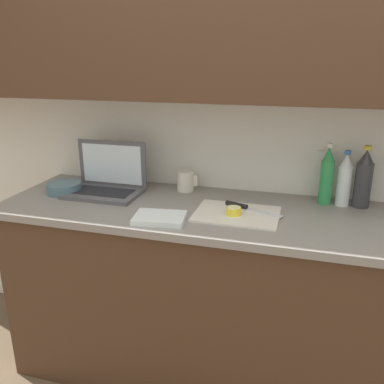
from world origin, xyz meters
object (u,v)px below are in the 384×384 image
(bottle_green_soda, at_px, (363,179))
(measuring_cup, at_px, (186,181))
(laptop, at_px, (107,181))
(lemon_half_cut, at_px, (234,211))
(bowl_white, at_px, (64,188))
(bottle_oil_tall, at_px, (344,181))
(knife, at_px, (243,207))
(cutting_board, at_px, (237,214))
(bottle_water_clear, at_px, (327,176))

(bottle_green_soda, xyz_separation_m, measuring_cup, (-0.87, 0.01, -0.08))
(laptop, xyz_separation_m, lemon_half_cut, (0.70, -0.15, -0.04))
(bottle_green_soda, relative_size, bowl_white, 1.66)
(lemon_half_cut, xyz_separation_m, measuring_cup, (-0.31, 0.29, 0.03))
(bottle_oil_tall, xyz_separation_m, measuring_cup, (-0.79, 0.01, -0.07))
(lemon_half_cut, bearing_deg, bottle_oil_tall, 31.29)
(bottle_green_soda, bearing_deg, knife, -159.15)
(bottle_green_soda, height_order, bottle_oil_tall, bottle_green_soda)
(bowl_white, bearing_deg, cutting_board, -3.71)
(laptop, bearing_deg, bottle_water_clear, 7.52)
(bottle_green_soda, bearing_deg, bowl_white, -172.00)
(measuring_cup, bearing_deg, cutting_board, -40.12)
(bottle_green_soda, height_order, bowl_white, bottle_green_soda)
(cutting_board, bearing_deg, bottle_oil_tall, 29.92)
(cutting_board, distance_m, bottle_water_clear, 0.48)
(laptop, bearing_deg, measuring_cup, 21.08)
(cutting_board, bearing_deg, measuring_cup, 139.88)
(laptop, height_order, measuring_cup, laptop)
(knife, bearing_deg, bottle_green_soda, 39.91)
(bottle_green_soda, bearing_deg, lemon_half_cut, -152.64)
(knife, distance_m, bowl_white, 0.94)
(bottle_green_soda, height_order, measuring_cup, bottle_green_soda)
(bowl_white, bearing_deg, measuring_cup, 19.56)
(laptop, bearing_deg, knife, -4.56)
(cutting_board, bearing_deg, bottle_water_clear, 34.96)
(laptop, distance_m, knife, 0.73)
(lemon_half_cut, distance_m, bottle_oil_tall, 0.56)
(lemon_half_cut, relative_size, bowl_white, 0.38)
(cutting_board, relative_size, bottle_water_clear, 1.27)
(lemon_half_cut, relative_size, measuring_cup, 0.60)
(lemon_half_cut, bearing_deg, bottle_green_soda, 27.36)
(cutting_board, bearing_deg, knife, 73.89)
(laptop, bearing_deg, lemon_half_cut, -11.79)
(knife, bearing_deg, laptop, -165.69)
(knife, bearing_deg, bottle_oil_tall, 43.37)
(cutting_board, distance_m, bottle_oil_tall, 0.55)
(knife, distance_m, bottle_oil_tall, 0.50)
(knife, height_order, measuring_cup, measuring_cup)
(bottle_oil_tall, bearing_deg, bowl_white, -171.53)
(cutting_board, distance_m, bottle_green_soda, 0.62)
(cutting_board, xyz_separation_m, knife, (0.02, 0.07, 0.01))
(bottle_water_clear, xyz_separation_m, bowl_white, (-1.31, -0.21, -0.11))
(cutting_board, relative_size, knife, 1.36)
(bowl_white, bearing_deg, bottle_green_soda, 8.00)
(laptop, distance_m, bottle_green_soda, 1.26)
(cutting_board, relative_size, bottle_green_soda, 1.28)
(lemon_half_cut, bearing_deg, measuring_cup, 136.70)
(lemon_half_cut, height_order, bowl_white, bowl_white)
(laptop, distance_m, bottle_oil_tall, 1.18)
(knife, height_order, bottle_green_soda, bottle_green_soda)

